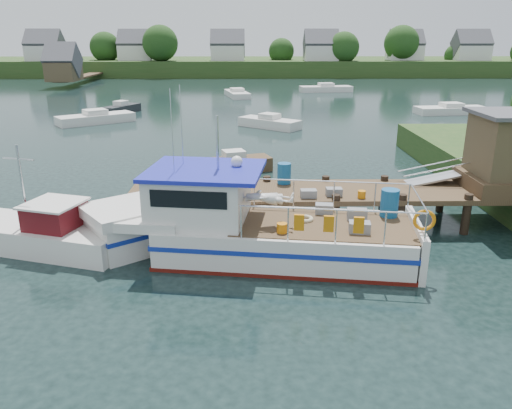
{
  "coord_description": "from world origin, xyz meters",
  "views": [
    {
      "loc": [
        -1.26,
        -18.98,
        7.23
      ],
      "look_at": [
        -1.0,
        -1.5,
        1.3
      ],
      "focal_mm": 35.0,
      "sensor_mm": 36.0,
      "label": 1
    }
  ],
  "objects_px": {
    "lobster_boat": "(243,227)",
    "moored_far": "(326,88)",
    "moored_e": "(121,108)",
    "moored_rowboat": "(234,164)",
    "dock": "(445,169)",
    "work_boat": "(39,232)",
    "moored_d": "(237,94)",
    "moored_c": "(451,110)",
    "moored_b": "(269,122)",
    "moored_a": "(96,118)"
  },
  "relations": [
    {
      "from": "lobster_boat",
      "to": "moored_d",
      "type": "relative_size",
      "value": 1.79
    },
    {
      "from": "moored_b",
      "to": "moored_c",
      "type": "bearing_deg",
      "value": 25.6
    },
    {
      "from": "dock",
      "to": "work_boat",
      "type": "distance_m",
      "value": 15.55
    },
    {
      "from": "moored_b",
      "to": "moored_d",
      "type": "relative_size",
      "value": 0.79
    },
    {
      "from": "moored_rowboat",
      "to": "moored_d",
      "type": "xyz_separation_m",
      "value": [
        -0.58,
        35.98,
        -0.05
      ]
    },
    {
      "from": "moored_b",
      "to": "moored_c",
      "type": "distance_m",
      "value": 19.45
    },
    {
      "from": "lobster_boat",
      "to": "moored_a",
      "type": "bearing_deg",
      "value": 123.24
    },
    {
      "from": "lobster_boat",
      "to": "moored_d",
      "type": "height_order",
      "value": "lobster_boat"
    },
    {
      "from": "lobster_boat",
      "to": "moored_rowboat",
      "type": "bearing_deg",
      "value": 101.15
    },
    {
      "from": "dock",
      "to": "moored_e",
      "type": "relative_size",
      "value": 3.66
    },
    {
      "from": "dock",
      "to": "lobster_boat",
      "type": "xyz_separation_m",
      "value": [
        -7.99,
        -3.12,
        -1.2
      ]
    },
    {
      "from": "lobster_boat",
      "to": "moored_far",
      "type": "distance_m",
      "value": 54.09
    },
    {
      "from": "work_boat",
      "to": "moored_far",
      "type": "distance_m",
      "value": 55.29
    },
    {
      "from": "moored_far",
      "to": "moored_a",
      "type": "distance_m",
      "value": 34.68
    },
    {
      "from": "moored_c",
      "to": "moored_d",
      "type": "xyz_separation_m",
      "value": [
        -21.12,
        14.52,
        0.0
      ]
    },
    {
      "from": "moored_d",
      "to": "moored_e",
      "type": "height_order",
      "value": "moored_e"
    },
    {
      "from": "moored_far",
      "to": "moored_c",
      "type": "xyz_separation_m",
      "value": [
        9.19,
        -20.29,
        -0.04
      ]
    },
    {
      "from": "moored_rowboat",
      "to": "moored_e",
      "type": "xyz_separation_m",
      "value": [
        -11.67,
        22.49,
        -0.0
      ]
    },
    {
      "from": "moored_e",
      "to": "moored_rowboat",
      "type": "bearing_deg",
      "value": -46.89
    },
    {
      "from": "moored_far",
      "to": "moored_c",
      "type": "distance_m",
      "value": 22.27
    },
    {
      "from": "lobster_boat",
      "to": "moored_far",
      "type": "height_order",
      "value": "lobster_boat"
    },
    {
      "from": "moored_far",
      "to": "moored_c",
      "type": "height_order",
      "value": "moored_far"
    },
    {
      "from": "dock",
      "to": "moored_e",
      "type": "height_order",
      "value": "dock"
    },
    {
      "from": "dock",
      "to": "moored_far",
      "type": "distance_m",
      "value": 49.99
    },
    {
      "from": "dock",
      "to": "moored_rowboat",
      "type": "xyz_separation_m",
      "value": [
        -8.6,
        8.13,
        -1.8
      ]
    },
    {
      "from": "moored_far",
      "to": "moored_b",
      "type": "bearing_deg",
      "value": -129.67
    },
    {
      "from": "work_boat",
      "to": "moored_e",
      "type": "relative_size",
      "value": 1.56
    },
    {
      "from": "moored_e",
      "to": "moored_d",
      "type": "bearing_deg",
      "value": 66.28
    },
    {
      "from": "work_boat",
      "to": "moored_rowboat",
      "type": "distance_m",
      "value": 12.45
    },
    {
      "from": "lobster_boat",
      "to": "moored_b",
      "type": "height_order",
      "value": "lobster_boat"
    },
    {
      "from": "dock",
      "to": "moored_far",
      "type": "relative_size",
      "value": 2.31
    },
    {
      "from": "moored_rowboat",
      "to": "moored_b",
      "type": "height_order",
      "value": "moored_rowboat"
    },
    {
      "from": "moored_a",
      "to": "moored_d",
      "type": "relative_size",
      "value": 0.98
    },
    {
      "from": "dock",
      "to": "moored_b",
      "type": "bearing_deg",
      "value": 105.24
    },
    {
      "from": "dock",
      "to": "work_boat",
      "type": "bearing_deg",
      "value": -171.13
    },
    {
      "from": "dock",
      "to": "moored_e",
      "type": "bearing_deg",
      "value": 123.5
    },
    {
      "from": "moored_far",
      "to": "moored_b",
      "type": "relative_size",
      "value": 1.36
    },
    {
      "from": "lobster_boat",
      "to": "moored_c",
      "type": "height_order",
      "value": "lobster_boat"
    },
    {
      "from": "moored_b",
      "to": "moored_a",
      "type": "bearing_deg",
      "value": 173.73
    },
    {
      "from": "work_boat",
      "to": "moored_rowboat",
      "type": "xyz_separation_m",
      "value": [
        6.68,
        10.51,
        -0.15
      ]
    },
    {
      "from": "work_boat",
      "to": "moored_e",
      "type": "bearing_deg",
      "value": 115.83
    },
    {
      "from": "dock",
      "to": "moored_a",
      "type": "distance_m",
      "value": 32.47
    },
    {
      "from": "lobster_boat",
      "to": "moored_e",
      "type": "bearing_deg",
      "value": 118.05
    },
    {
      "from": "moored_far",
      "to": "moored_c",
      "type": "relative_size",
      "value": 1.02
    },
    {
      "from": "moored_b",
      "to": "dock",
      "type": "bearing_deg",
      "value": -71.61
    },
    {
      "from": "moored_rowboat",
      "to": "moored_d",
      "type": "bearing_deg",
      "value": 102.31
    },
    {
      "from": "moored_b",
      "to": "moored_d",
      "type": "height_order",
      "value": "moored_b"
    },
    {
      "from": "work_boat",
      "to": "moored_rowboat",
      "type": "height_order",
      "value": "work_boat"
    },
    {
      "from": "dock",
      "to": "moored_c",
      "type": "distance_m",
      "value": 31.96
    },
    {
      "from": "dock",
      "to": "moored_far",
      "type": "height_order",
      "value": "dock"
    }
  ]
}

